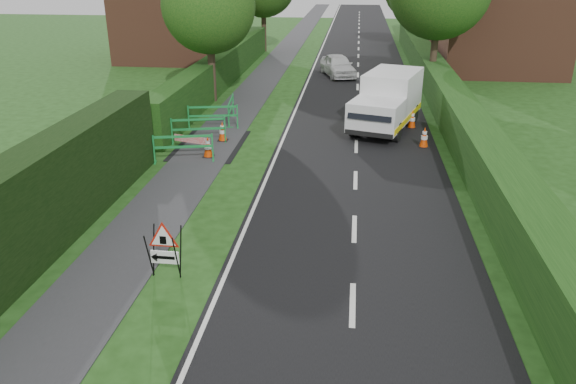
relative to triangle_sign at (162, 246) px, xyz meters
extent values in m
plane|color=#1C4012|center=(1.67, -1.59, -0.80)|extent=(120.00, 120.00, 0.00)
cube|color=black|center=(4.17, 33.41, -0.79)|extent=(6.00, 90.00, 0.02)
cube|color=#2D2D30|center=(-1.33, 33.41, -0.79)|extent=(2.00, 90.00, 0.02)
cube|color=#14380F|center=(-3.33, 20.41, -0.80)|extent=(1.00, 24.00, 1.80)
cube|color=#14380F|center=(8.17, 14.41, -0.80)|extent=(1.20, 50.00, 1.50)
cube|color=brown|center=(-8.33, 28.41, 1.95)|extent=(7.00, 7.00, 5.50)
cube|color=brown|center=(12.67, 26.41, 1.95)|extent=(7.00, 7.00, 5.50)
cube|color=brown|center=(13.67, 40.41, 1.95)|extent=(7.00, 7.00, 5.50)
cylinder|color=#2D2116|center=(-2.93, 16.41, 0.52)|extent=(0.36, 0.36, 2.62)
sphere|color=#143F11|center=(-2.93, 16.41, 3.70)|extent=(4.40, 4.40, 4.40)
cylinder|color=#2D2116|center=(8.07, 20.41, 0.69)|extent=(0.36, 0.36, 2.97)
cylinder|color=#2D2116|center=(-2.93, 32.41, 0.60)|extent=(0.36, 0.36, 2.80)
cylinder|color=#2D2116|center=(8.07, 36.41, 0.43)|extent=(0.36, 0.36, 2.45)
cylinder|color=black|center=(-0.27, -0.12, -0.21)|extent=(0.03, 0.35, 1.15)
cylinder|color=black|center=(-0.27, 0.17, -0.21)|extent=(0.03, 0.35, 1.15)
cylinder|color=black|center=(0.35, -0.13, -0.21)|extent=(0.03, 0.35, 1.15)
cylinder|color=black|center=(0.35, 0.16, -0.21)|extent=(0.03, 0.35, 1.15)
cube|color=white|center=(0.04, 0.00, -0.28)|extent=(0.64, 0.03, 0.31)
cube|color=black|center=(0.04, -0.02, -0.28)|extent=(0.45, 0.02, 0.07)
cone|color=black|center=(-0.21, -0.02, -0.28)|extent=(0.15, 0.19, 0.19)
cube|color=black|center=(0.04, -0.02, 0.15)|extent=(0.14, 0.01, 0.19)
cube|color=silver|center=(5.57, 13.23, 0.52)|extent=(2.72, 3.50, 1.84)
cube|color=silver|center=(4.89, 11.00, 0.17)|extent=(2.40, 2.46, 1.13)
cube|color=black|center=(4.61, 10.09, 0.44)|extent=(1.67, 0.70, 0.52)
cube|color=yellow|center=(4.39, 12.66, -0.21)|extent=(1.40, 4.52, 0.23)
cube|color=yellow|center=(6.23, 12.10, -0.21)|extent=(1.40, 4.52, 0.23)
cube|color=black|center=(4.62, 10.10, -0.34)|extent=(1.82, 0.66, 0.19)
cylinder|color=black|center=(4.06, 11.21, -0.42)|extent=(0.44, 0.80, 0.76)
cylinder|color=black|center=(5.70, 10.71, -0.42)|extent=(0.44, 0.80, 0.76)
cylinder|color=black|center=(4.96, 14.15, -0.42)|extent=(0.44, 0.80, 0.76)
cylinder|color=black|center=(6.60, 13.65, -0.42)|extent=(0.44, 0.80, 0.76)
cube|color=black|center=(6.67, 10.15, -0.78)|extent=(0.38, 0.38, 0.04)
cone|color=#DC3E06|center=(6.67, 10.15, -0.38)|extent=(0.32, 0.32, 0.75)
cylinder|color=white|center=(6.67, 10.15, -0.42)|extent=(0.25, 0.25, 0.14)
cylinder|color=white|center=(6.67, 10.15, -0.23)|extent=(0.17, 0.17, 0.10)
cube|color=black|center=(6.43, 12.70, -0.78)|extent=(0.38, 0.38, 0.04)
cone|color=#DC3E06|center=(6.43, 12.70, -0.38)|extent=(0.32, 0.32, 0.75)
cylinder|color=white|center=(6.43, 12.70, -0.42)|extent=(0.25, 0.25, 0.14)
cylinder|color=white|center=(6.43, 12.70, -0.23)|extent=(0.17, 0.17, 0.10)
cube|color=black|center=(6.49, 13.91, -0.78)|extent=(0.38, 0.38, 0.04)
cone|color=#DC3E06|center=(6.49, 13.91, -0.38)|extent=(0.32, 0.32, 0.75)
cylinder|color=white|center=(6.49, 13.91, -0.42)|extent=(0.25, 0.25, 0.14)
cylinder|color=white|center=(6.49, 13.91, -0.23)|extent=(0.17, 0.17, 0.10)
cube|color=black|center=(-1.07, 8.08, -0.78)|extent=(0.38, 0.38, 0.04)
cone|color=#DC3E06|center=(-1.07, 8.08, -0.38)|extent=(0.32, 0.32, 0.75)
cylinder|color=white|center=(-1.07, 8.08, -0.42)|extent=(0.25, 0.25, 0.14)
cylinder|color=white|center=(-1.07, 8.08, -0.23)|extent=(0.17, 0.17, 0.10)
cube|color=black|center=(-0.99, 10.01, -0.78)|extent=(0.38, 0.38, 0.04)
cone|color=#DC3E06|center=(-0.99, 10.01, -0.38)|extent=(0.32, 0.32, 0.75)
cylinder|color=white|center=(-0.99, 10.01, -0.42)|extent=(0.25, 0.25, 0.14)
cylinder|color=white|center=(-0.99, 10.01, -0.23)|extent=(0.17, 0.17, 0.10)
cube|color=#178237|center=(-2.75, 7.26, -0.30)|extent=(0.06, 0.06, 1.00)
cube|color=#178237|center=(-0.80, 7.71, -0.30)|extent=(0.06, 0.06, 1.00)
cube|color=#178237|center=(-1.78, 7.48, 0.12)|extent=(1.96, 0.49, 0.08)
cube|color=#178237|center=(-1.78, 7.48, -0.25)|extent=(1.96, 0.49, 0.08)
cube|color=#178237|center=(-2.75, 7.26, -0.78)|extent=(0.14, 0.35, 0.04)
cube|color=#178237|center=(-0.80, 7.71, -0.78)|extent=(0.14, 0.35, 0.04)
cube|color=#178237|center=(-2.80, 9.42, -0.30)|extent=(0.06, 0.06, 1.00)
cube|color=#178237|center=(-0.87, 9.92, -0.30)|extent=(0.06, 0.06, 1.00)
cube|color=#178237|center=(-1.84, 9.67, 0.12)|extent=(1.95, 0.55, 0.08)
cube|color=#178237|center=(-1.84, 9.67, -0.25)|extent=(1.95, 0.55, 0.08)
cube|color=#178237|center=(-2.80, 9.42, -0.78)|extent=(0.15, 0.35, 0.04)
cube|color=#178237|center=(-0.87, 9.92, -0.78)|extent=(0.15, 0.35, 0.04)
cube|color=#178237|center=(-2.73, 11.42, -0.30)|extent=(0.06, 0.06, 1.00)
cube|color=#178237|center=(-0.77, 11.82, -0.30)|extent=(0.06, 0.06, 1.00)
cube|color=#178237|center=(-1.75, 11.62, 0.12)|extent=(1.97, 0.45, 0.08)
cube|color=#178237|center=(-1.75, 11.62, -0.25)|extent=(1.97, 0.45, 0.08)
cube|color=#178237|center=(-2.73, 11.42, -0.78)|extent=(0.13, 0.35, 0.04)
cube|color=#178237|center=(-0.77, 11.82, -0.78)|extent=(0.13, 0.35, 0.04)
cube|color=#178237|center=(-1.13, 11.81, -0.30)|extent=(0.06, 0.06, 1.00)
cube|color=#178237|center=(-1.36, 13.80, -0.30)|extent=(0.06, 0.06, 1.00)
cube|color=#178237|center=(-1.25, 12.80, 0.12)|extent=(0.28, 1.99, 0.08)
cube|color=#178237|center=(-1.25, 12.80, -0.25)|extent=(0.28, 1.99, 0.08)
cube|color=#178237|center=(-1.13, 11.81, -0.78)|extent=(0.35, 0.10, 0.04)
cube|color=#178237|center=(-1.36, 13.80, -0.78)|extent=(0.35, 0.10, 0.04)
cube|color=red|center=(-1.80, 8.64, -0.80)|extent=(1.45, 0.46, 0.25)
imported|color=silver|center=(2.96, 23.40, -0.16)|extent=(2.56, 4.03, 1.28)
camera|label=1|loc=(4.00, -10.39, 5.80)|focal=35.00mm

